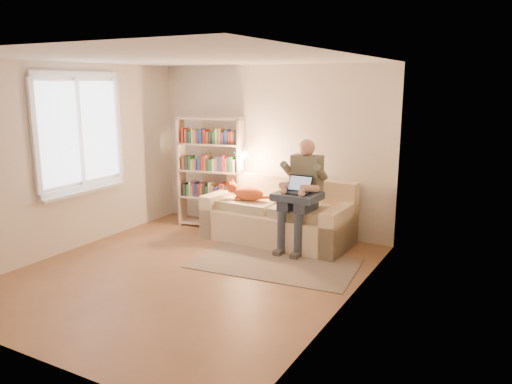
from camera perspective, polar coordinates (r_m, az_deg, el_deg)
The scene contains 14 objects.
floor at distance 6.37m, azimuth -7.70°, elevation -9.14°, with size 4.50×4.50×0.00m, color brown.
ceiling at distance 5.94m, azimuth -8.44°, elevation 14.90°, with size 4.00×4.50×0.02m, color white.
wall_left at distance 7.39m, azimuth -20.62°, elevation 3.60°, with size 0.02×4.50×2.60m, color silver.
wall_right at distance 5.10m, azimuth 10.28°, elevation 0.58°, with size 0.02×4.50×2.60m, color silver.
wall_back at distance 7.92m, azimuth 1.75°, elevation 4.93°, with size 4.00×0.02×2.60m, color silver.
wall_front at distance 4.47m, azimuth -25.54°, elevation -2.11°, with size 4.00×0.02×2.60m, color silver.
window at distance 7.47m, azimuth -19.24°, elevation 4.37°, with size 0.12×1.52×1.69m.
sofa at distance 7.49m, azimuth 2.61°, elevation -3.03°, with size 2.20×1.04×0.92m.
person at distance 7.03m, azimuth 5.29°, elevation 0.44°, with size 0.44×0.70×1.56m.
cat at distance 7.54m, azimuth -1.39°, elevation -0.05°, with size 0.73×0.27×0.27m.
blanket at distance 6.90m, azimuth 4.96°, elevation -0.53°, with size 0.61×0.50×0.10m, color #2B384C.
laptop at distance 6.89m, azimuth 5.02°, elevation 0.37°, with size 0.36×0.33×0.28m.
bookshelf at distance 8.10m, azimuth -5.20°, elevation 2.88°, with size 1.23×0.49×1.80m.
rug at distance 6.63m, azimuth 2.20°, elevation -8.11°, with size 2.11×1.25×0.01m, color gray.
Camera 1 is at (3.57, -4.74, 2.32)m, focal length 35.00 mm.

